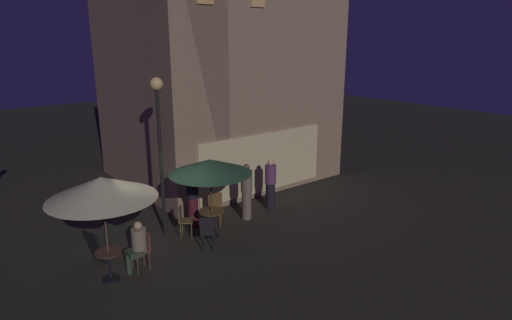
# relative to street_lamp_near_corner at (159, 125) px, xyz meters

# --- Properties ---
(ground_plane) EXTENTS (60.00, 60.00, 0.00)m
(ground_plane) POSITION_rel_street_lamp_near_corner_xyz_m (-0.67, -0.88, -3.21)
(ground_plane) COLOR #2A2820
(cafe_building) EXTENTS (7.58, 6.64, 9.05)m
(cafe_building) POSITION_rel_street_lamp_near_corner_xyz_m (3.33, 2.75, 1.31)
(cafe_building) COLOR #9A7A5E
(cafe_building) RESTS_ON ground
(street_lamp_near_corner) EXTENTS (0.35, 0.35, 4.49)m
(street_lamp_near_corner) POSITION_rel_street_lamp_near_corner_xyz_m (0.00, 0.00, 0.00)
(street_lamp_near_corner) COLOR black
(street_lamp_near_corner) RESTS_ON ground
(menu_sandwich_board) EXTENTS (0.77, 0.71, 0.91)m
(menu_sandwich_board) POSITION_rel_street_lamp_near_corner_xyz_m (-2.00, -0.44, -2.74)
(menu_sandwich_board) COLOR #252720
(menu_sandwich_board) RESTS_ON ground
(cafe_table_0) EXTENTS (0.72, 0.72, 0.78)m
(cafe_table_0) POSITION_rel_street_lamp_near_corner_xyz_m (0.98, -0.98, -2.64)
(cafe_table_0) COLOR black
(cafe_table_0) RESTS_ON ground
(cafe_table_1) EXTENTS (0.61, 0.61, 0.74)m
(cafe_table_1) POSITION_rel_street_lamp_near_corner_xyz_m (-2.17, -1.47, -2.72)
(cafe_table_1) COLOR black
(cafe_table_1) RESTS_ON ground
(patio_umbrella_0) EXTENTS (2.29, 2.29, 2.29)m
(patio_umbrella_0) POSITION_rel_street_lamp_near_corner_xyz_m (0.98, -0.98, -1.13)
(patio_umbrella_0) COLOR black
(patio_umbrella_0) RESTS_ON ground
(patio_umbrella_1) EXTENTS (2.43, 2.43, 2.54)m
(patio_umbrella_1) POSITION_rel_street_lamp_near_corner_xyz_m (-2.17, -1.47, -0.93)
(patio_umbrella_1) COLOR black
(patio_umbrella_1) RESTS_ON ground
(cafe_chair_0) EXTENTS (0.54, 0.54, 0.96)m
(cafe_chair_0) POSITION_rel_street_lamp_near_corner_xyz_m (0.45, -1.60, -2.63)
(cafe_chair_0) COLOR black
(cafe_chair_0) RESTS_ON ground
(cafe_chair_1) EXTENTS (0.59, 0.59, 0.98)m
(cafe_chair_1) POSITION_rel_street_lamp_near_corner_xyz_m (1.53, -0.30, -2.62)
(cafe_chair_1) COLOR brown
(cafe_chair_1) RESTS_ON ground
(cafe_chair_2) EXTENTS (0.54, 0.54, 0.91)m
(cafe_chair_2) POSITION_rel_street_lamp_near_corner_xyz_m (0.34, -0.49, -2.65)
(cafe_chair_2) COLOR brown
(cafe_chair_2) RESTS_ON ground
(cafe_chair_3) EXTENTS (0.40, 0.40, 0.94)m
(cafe_chair_3) POSITION_rel_street_lamp_near_corner_xyz_m (-1.32, -1.45, -2.63)
(cafe_chair_3) COLOR brown
(cafe_chair_3) RESTS_ON ground
(patron_seated_0) EXTENTS (0.55, 0.37, 1.27)m
(patron_seated_0) POSITION_rel_street_lamp_near_corner_xyz_m (-1.45, -1.46, -2.49)
(patron_seated_0) COLOR #31412C
(patron_seated_0) RESTS_ON ground
(patron_standing_1) EXTENTS (0.37, 0.37, 1.69)m
(patron_standing_1) POSITION_rel_street_lamp_near_corner_xyz_m (3.67, -0.37, -2.36)
(patron_standing_1) COLOR black
(patron_standing_1) RESTS_ON ground
(patron_standing_2) EXTENTS (0.35, 0.35, 1.79)m
(patron_standing_2) POSITION_rel_street_lamp_near_corner_xyz_m (2.53, -0.58, -2.31)
(patron_standing_2) COLOR #776257
(patron_standing_2) RESTS_ON ground
(patron_standing_3) EXTENTS (0.35, 0.35, 1.70)m
(patron_standing_3) POSITION_rel_street_lamp_near_corner_xyz_m (0.92, -0.04, -2.36)
(patron_standing_3) COLOR #541722
(patron_standing_3) RESTS_ON ground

